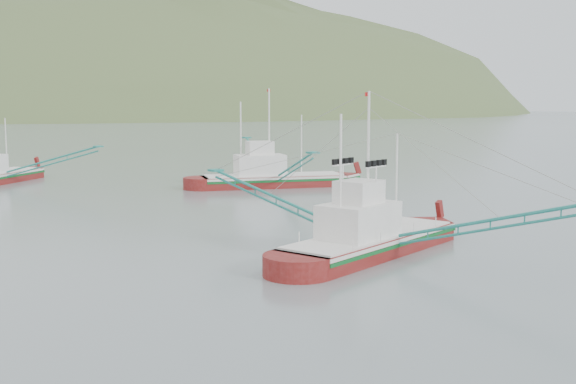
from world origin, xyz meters
TOP-DOWN VIEW (x-y plane):
  - ground at (0.00, 0.00)m, footprint 1200.00×1200.00m
  - main_boat at (1.14, -0.65)m, footprint 14.82×25.49m
  - bg_boat_right at (16.88, 31.02)m, footprint 15.90×26.90m
  - headland_right at (240.00, 430.00)m, footprint 684.00×432.00m

SIDE VIEW (x-z plane):
  - ground at x=0.00m, z-range 0.00..0.00m
  - headland_right at x=240.00m, z-range -153.00..153.00m
  - main_boat at x=1.14m, z-range -3.29..7.21m
  - bg_boat_right at x=16.88m, z-range -3.41..7.94m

